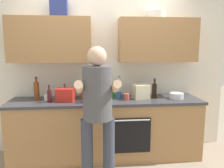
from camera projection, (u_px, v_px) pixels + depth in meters
name	position (u px, v px, depth m)	size (l,w,h in m)	color
ground_plane	(106.00, 156.00, 3.43)	(12.00, 12.00, 0.00)	gray
back_wall_unit	(105.00, 58.00, 3.45)	(4.00, 0.38, 2.50)	silver
counter	(106.00, 128.00, 3.35)	(2.84, 0.67, 0.90)	#A37547
person_standing	(98.00, 107.00, 2.55)	(0.49, 0.45, 1.68)	#383D4C
bottle_wine	(49.00, 96.00, 3.10)	(0.06, 0.06, 0.25)	#471419
bottle_soda	(113.00, 91.00, 3.45)	(0.07, 0.07, 0.22)	#198C33
bottle_water	(119.00, 88.00, 3.48)	(0.06, 0.06, 0.32)	silver
bottle_hotsauce	(65.00, 92.00, 3.38)	(0.05, 0.05, 0.22)	red
bottle_vinegar	(37.00, 90.00, 3.25)	(0.08, 0.08, 0.34)	brown
bottle_soy	(154.00, 90.00, 3.37)	(0.07, 0.07, 0.30)	black
cup_ceramic	(127.00, 97.00, 3.25)	(0.09, 0.09, 0.10)	#BF4C47
cup_tea	(119.00, 95.00, 3.35)	(0.08, 0.08, 0.11)	#33598C
cup_coffee	(47.00, 98.00, 3.22)	(0.08, 0.08, 0.08)	white
mixing_bowl	(176.00, 96.00, 3.36)	(0.22, 0.22, 0.08)	silver
knife_block	(92.00, 94.00, 3.12)	(0.10, 0.14, 0.29)	brown
potted_herb	(85.00, 88.00, 3.35)	(0.19, 0.19, 0.28)	#9E6647
grocery_bag_crisps	(65.00, 95.00, 3.16)	(0.25, 0.15, 0.19)	red
grocery_bag_rice	(141.00, 91.00, 3.36)	(0.23, 0.21, 0.21)	beige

